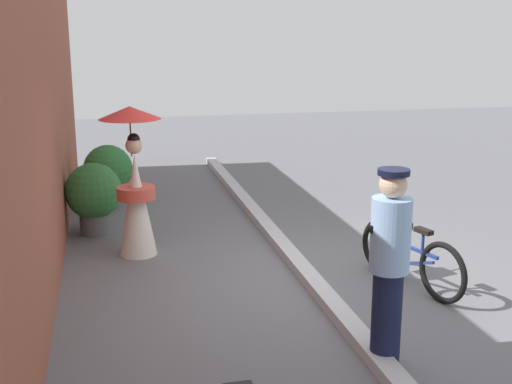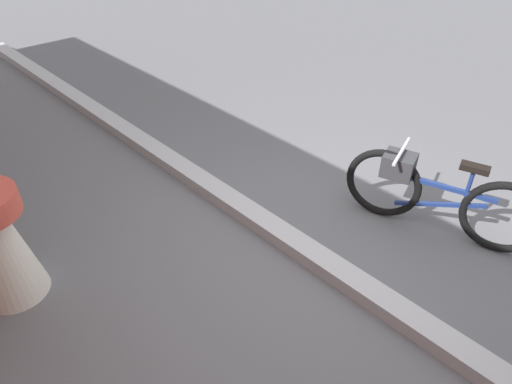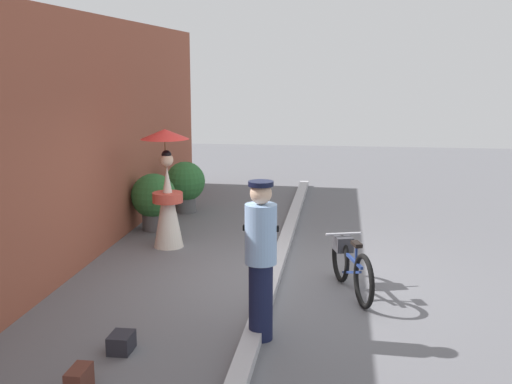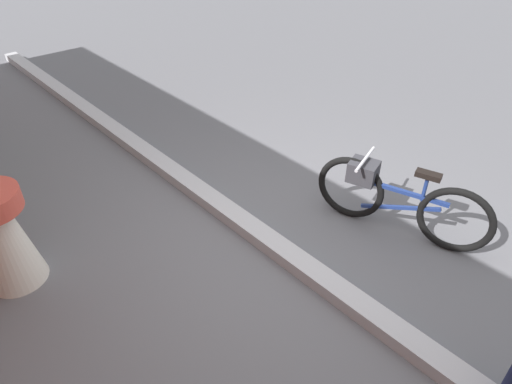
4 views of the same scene
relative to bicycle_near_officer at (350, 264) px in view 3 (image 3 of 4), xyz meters
The scene contains 10 objects.
ground_plane 1.20m from the bicycle_near_officer, 65.70° to the left, with size 30.00×30.00×0.00m, color slate.
building_wall 4.32m from the bicycle_near_officer, 83.39° to the left, with size 14.00×0.40×3.66m, color brown.
sidewalk_curb 1.18m from the bicycle_near_officer, 65.70° to the left, with size 14.00×0.20×0.12m, color #B2B2B7.
bicycle_near_officer is the anchor object (origin of this frame).
person_officer 1.96m from the bicycle_near_officer, 149.14° to the left, with size 0.34×0.38×1.74m.
person_with_parasol 3.46m from the bicycle_near_officer, 58.51° to the left, with size 0.78×0.78×1.92m.
potted_plant_by_door 5.39m from the bicycle_near_officer, 36.73° to the left, with size 0.81×0.79×1.02m.
potted_plant_small 4.47m from the bicycle_near_officer, 50.38° to the left, with size 0.82×0.80×1.02m.
backpack_on_pavement 3.88m from the bicycle_near_officer, 141.16° to the left, with size 0.32×0.16×0.25m.
backpack_spare 3.17m from the bicycle_near_officer, 132.06° to the left, with size 0.31×0.23×0.19m.
Camera 3 is at (-8.62, -0.90, 2.93)m, focal length 45.56 mm.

